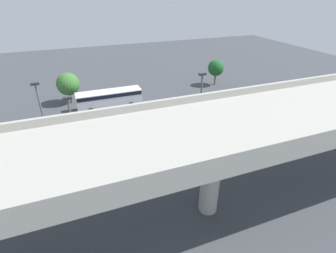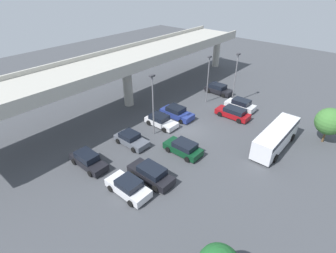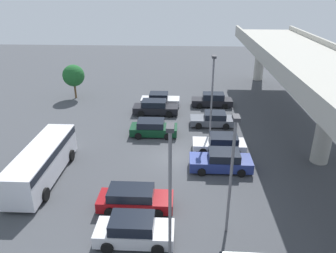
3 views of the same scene
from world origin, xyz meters
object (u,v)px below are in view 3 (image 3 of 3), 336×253
(lamp_post_near_aisle, at_px, (232,167))
(lamp_post_by_overpass, at_px, (170,187))
(parked_car_2, at_px, (213,119))
(tree_front_left, at_px, (74,76))
(parked_car_5, at_px, (221,161))
(parked_car_1, at_px, (155,108))
(parked_car_9, at_px, (160,100))
(parked_car_4, at_px, (220,143))
(shuttle_bus, at_px, (42,160))
(lamp_post_mid_lot, at_px, (212,92))
(parked_car_0, at_px, (212,100))
(parked_car_6, at_px, (134,199))
(parked_car_3, at_px, (153,128))
(parked_car_7, at_px, (134,230))

(lamp_post_near_aisle, bearing_deg, lamp_post_by_overpass, -52.93)
(parked_car_2, distance_m, tree_front_left, 18.48)
(parked_car_5, bearing_deg, parked_car_1, -62.07)
(parked_car_1, xyz_separation_m, parked_car_9, (-2.68, 0.32, -0.03))
(parked_car_4, relative_size, shuttle_bus, 0.52)
(lamp_post_mid_lot, height_order, lamp_post_by_overpass, lamp_post_mid_lot)
(tree_front_left, bearing_deg, parked_car_5, 45.10)
(parked_car_2, distance_m, lamp_post_mid_lot, 5.20)
(parked_car_0, bearing_deg, lamp_post_near_aisle, 88.08)
(parked_car_9, bearing_deg, tree_front_left, 167.77)
(parked_car_4, bearing_deg, parked_car_6, 52.92)
(parked_car_0, distance_m, parked_car_9, 6.13)
(parked_car_3, xyz_separation_m, parked_car_5, (6.00, 5.84, 0.01))
(parked_car_2, height_order, parked_car_9, parked_car_9)
(parked_car_3, relative_size, parked_car_7, 1.01)
(lamp_post_near_aisle, bearing_deg, parked_car_7, -77.74)
(parked_car_0, distance_m, lamp_post_mid_lot, 9.91)
(parked_car_3, distance_m, lamp_post_mid_lot, 6.61)
(parked_car_1, bearing_deg, parked_car_5, -62.07)
(parked_car_5, relative_size, lamp_post_by_overpass, 0.62)
(parked_car_6, distance_m, parked_car_9, 19.29)
(parked_car_3, height_order, parked_car_6, parked_car_3)
(parked_car_3, xyz_separation_m, parked_car_9, (-8.17, 0.07, 0.01))
(parked_car_0, xyz_separation_m, lamp_post_mid_lot, (9.09, -0.89, 3.83))
(parked_car_0, distance_m, parked_car_7, 23.12)
(parked_car_2, height_order, parked_car_5, parked_car_5)
(parked_car_5, bearing_deg, parked_car_0, -91.44)
(parked_car_4, relative_size, lamp_post_by_overpass, 0.58)
(parked_car_7, relative_size, lamp_post_by_overpass, 0.57)
(parked_car_1, xyz_separation_m, parked_car_2, (2.90, 6.07, -0.09))
(parked_car_6, bearing_deg, parked_car_7, -82.07)
(parked_car_0, bearing_deg, parked_car_7, 75.08)
(parked_car_2, height_order, parked_car_6, parked_car_6)
(parked_car_1, bearing_deg, lamp_post_mid_lot, -48.50)
(parked_car_6, bearing_deg, shuttle_bus, 155.75)
(lamp_post_near_aisle, height_order, tree_front_left, lamp_post_near_aisle)
(tree_front_left, bearing_deg, parked_car_4, 51.37)
(parked_car_1, bearing_deg, parked_car_7, -88.54)
(parked_car_4, xyz_separation_m, lamp_post_mid_lot, (-2.11, -0.74, 3.88))
(parked_car_6, relative_size, lamp_post_near_aisle, 0.66)
(parked_car_6, xyz_separation_m, parked_car_7, (2.92, 0.41, 0.03))
(parked_car_1, height_order, lamp_post_mid_lot, lamp_post_mid_lot)
(lamp_post_near_aisle, bearing_deg, parked_car_0, 178.08)
(parked_car_9, distance_m, tree_front_left, 11.26)
(parked_car_7, distance_m, tree_front_left, 26.98)
(lamp_post_by_overpass, bearing_deg, shuttle_bus, -127.67)
(lamp_post_by_overpass, bearing_deg, lamp_post_mid_lot, 168.27)
(lamp_post_mid_lot, bearing_deg, parked_car_9, -149.70)
(parked_car_4, bearing_deg, parked_car_1, -53.09)
(parked_car_4, height_order, lamp_post_near_aisle, lamp_post_near_aisle)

